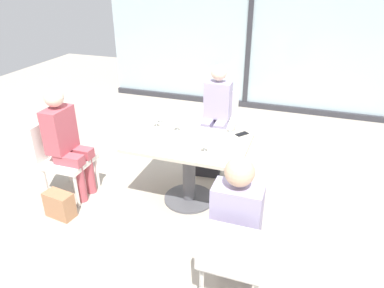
# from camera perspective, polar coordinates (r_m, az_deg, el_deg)

# --- Properties ---
(ground_plane) EXTENTS (12.00, 12.00, 0.00)m
(ground_plane) POSITION_cam_1_polar(r_m,az_deg,el_deg) (4.04, -0.46, -8.89)
(ground_plane) COLOR #A89E8E
(window_wall_backdrop) EXTENTS (5.33, 0.10, 2.70)m
(window_wall_backdrop) POSITION_cam_1_polar(r_m,az_deg,el_deg) (6.49, 9.25, 16.19)
(window_wall_backdrop) COLOR #A2B7BC
(window_wall_backdrop) RESTS_ON ground_plane
(dining_table_main) EXTENTS (1.22, 0.82, 0.73)m
(dining_table_main) POSITION_cam_1_polar(r_m,az_deg,el_deg) (3.75, -0.49, -2.25)
(dining_table_main) COLOR #BCB29E
(dining_table_main) RESTS_ON ground_plane
(chair_near_window) EXTENTS (0.46, 0.51, 0.87)m
(chair_near_window) POSITION_cam_1_polar(r_m,az_deg,el_deg) (4.80, 4.25, 3.90)
(chair_near_window) COLOR silver
(chair_near_window) RESTS_ON ground_plane
(chair_side_end) EXTENTS (0.50, 0.46, 0.87)m
(chair_side_end) POSITION_cam_1_polar(r_m,az_deg,el_deg) (4.17, -20.48, -1.52)
(chair_side_end) COLOR silver
(chair_side_end) RESTS_ON ground_plane
(chair_front_right) EXTENTS (0.46, 0.50, 0.87)m
(chair_front_right) POSITION_cam_1_polar(r_m,az_deg,el_deg) (2.67, 6.58, -17.31)
(chair_front_right) COLOR silver
(chair_front_right) RESTS_ON ground_plane
(person_near_window) EXTENTS (0.34, 0.39, 1.26)m
(person_near_window) POSITION_cam_1_polar(r_m,az_deg,el_deg) (4.63, 3.98, 5.73)
(person_near_window) COLOR #9E93B7
(person_near_window) RESTS_ON ground_plane
(person_side_end) EXTENTS (0.39, 0.34, 1.26)m
(person_side_end) POSITION_cam_1_polar(r_m,az_deg,el_deg) (4.02, -19.71, 0.80)
(person_side_end) COLOR #B24C56
(person_side_end) RESTS_ON ground_plane
(person_front_right) EXTENTS (0.34, 0.39, 1.26)m
(person_front_right) POSITION_cam_1_polar(r_m,az_deg,el_deg) (2.62, 7.36, -12.50)
(person_front_right) COLOR #9E93B7
(person_front_right) RESTS_ON ground_plane
(wine_glass_0) EXTENTS (0.07, 0.07, 0.18)m
(wine_glass_0) POSITION_cam_1_polar(r_m,az_deg,el_deg) (4.07, -5.22, 5.11)
(wine_glass_0) COLOR silver
(wine_glass_0) RESTS_ON dining_table_main
(wine_glass_1) EXTENTS (0.07, 0.07, 0.18)m
(wine_glass_1) POSITION_cam_1_polar(r_m,az_deg,el_deg) (3.95, -5.83, 4.45)
(wine_glass_1) COLOR silver
(wine_glass_1) RESTS_ON dining_table_main
(wine_glass_2) EXTENTS (0.07, 0.07, 0.18)m
(wine_glass_2) POSITION_cam_1_polar(r_m,az_deg,el_deg) (3.37, 2.10, 0.55)
(wine_glass_2) COLOR silver
(wine_glass_2) RESTS_ON dining_table_main
(wine_glass_3) EXTENTS (0.07, 0.07, 0.18)m
(wine_glass_3) POSITION_cam_1_polar(r_m,az_deg,el_deg) (3.84, -2.46, 3.87)
(wine_glass_3) COLOR silver
(wine_glass_3) RESTS_ON dining_table_main
(wine_glass_4) EXTENTS (0.07, 0.07, 0.18)m
(wine_glass_4) POSITION_cam_1_polar(r_m,az_deg,el_deg) (3.82, 6.31, 3.59)
(wine_glass_4) COLOR silver
(wine_glass_4) RESTS_ON dining_table_main
(coffee_cup) EXTENTS (0.08, 0.08, 0.09)m
(coffee_cup) POSITION_cam_1_polar(r_m,az_deg,el_deg) (3.87, 0.73, 2.66)
(coffee_cup) COLOR white
(coffee_cup) RESTS_ON dining_table_main
(cell_phone_on_table) EXTENTS (0.14, 0.16, 0.01)m
(cell_phone_on_table) POSITION_cam_1_polar(r_m,az_deg,el_deg) (3.85, 8.08, 1.62)
(cell_phone_on_table) COLOR black
(cell_phone_on_table) RESTS_ON dining_table_main
(handbag_0) EXTENTS (0.32, 0.19, 0.28)m
(handbag_0) POSITION_cam_1_polar(r_m,az_deg,el_deg) (4.42, 2.57, -3.33)
(handbag_0) COLOR #232328
(handbag_0) RESTS_ON ground_plane
(handbag_1) EXTENTS (0.32, 0.20, 0.28)m
(handbag_1) POSITION_cam_1_polar(r_m,az_deg,el_deg) (3.96, -20.61, -9.18)
(handbag_1) COLOR #A3704C
(handbag_1) RESTS_ON ground_plane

